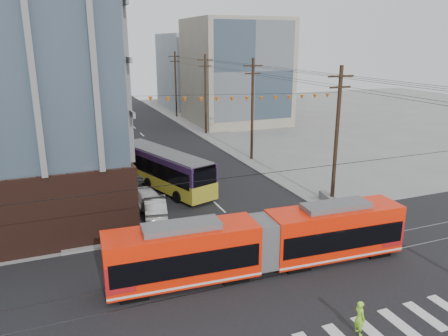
% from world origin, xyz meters
% --- Properties ---
extents(ground, '(160.00, 160.00, 0.00)m').
position_xyz_m(ground, '(0.00, 0.00, 0.00)').
color(ground, slate).
extents(bg_bldg_nw_near, '(18.00, 16.00, 18.00)m').
position_xyz_m(bg_bldg_nw_near, '(-17.00, 52.00, 9.00)').
color(bg_bldg_nw_near, '#8C99A5').
rests_on(bg_bldg_nw_near, ground).
extents(bg_bldg_ne_near, '(14.00, 14.00, 16.00)m').
position_xyz_m(bg_bldg_ne_near, '(16.00, 48.00, 8.00)').
color(bg_bldg_ne_near, gray).
rests_on(bg_bldg_ne_near, ground).
extents(bg_bldg_nw_far, '(16.00, 18.00, 20.00)m').
position_xyz_m(bg_bldg_nw_far, '(-14.00, 72.00, 10.00)').
color(bg_bldg_nw_far, gray).
rests_on(bg_bldg_nw_far, ground).
extents(bg_bldg_ne_far, '(16.00, 16.00, 14.00)m').
position_xyz_m(bg_bldg_ne_far, '(18.00, 68.00, 7.00)').
color(bg_bldg_ne_far, '#8C99A5').
rests_on(bg_bldg_ne_far, ground).
extents(utility_pole_far, '(0.30, 0.30, 11.00)m').
position_xyz_m(utility_pole_far, '(8.50, 56.00, 5.50)').
color(utility_pole_far, black).
rests_on(utility_pole_far, ground).
extents(streetcar, '(17.69, 3.49, 3.39)m').
position_xyz_m(streetcar, '(-1.30, 3.95, 1.69)').
color(streetcar, '#FC2206').
rests_on(streetcar, ground).
extents(city_bus, '(6.33, 12.42, 3.46)m').
position_xyz_m(city_bus, '(-2.85, 20.47, 1.73)').
color(city_bus, '#2F1B42').
rests_on(city_bus, ground).
extents(parked_car_silver, '(2.33, 4.72, 1.49)m').
position_xyz_m(parked_car_silver, '(-5.15, 14.16, 0.74)').
color(parked_car_silver, '#B1B1B1').
rests_on(parked_car_silver, ground).
extents(parked_car_white, '(2.97, 5.34, 1.46)m').
position_xyz_m(parked_car_white, '(-5.53, 16.92, 0.73)').
color(parked_car_white, silver).
rests_on(parked_car_white, ground).
extents(parked_car_grey, '(2.70, 4.77, 1.26)m').
position_xyz_m(parked_car_grey, '(-5.32, 23.45, 0.63)').
color(parked_car_grey, '#56575A').
rests_on(parked_car_grey, ground).
extents(pedestrian, '(0.40, 0.61, 1.66)m').
position_xyz_m(pedestrian, '(0.15, -2.85, 0.83)').
color(pedestrian, '#A2FE31').
rests_on(pedestrian, ground).
extents(jersey_barrier, '(1.55, 3.97, 0.78)m').
position_xyz_m(jersey_barrier, '(8.30, 10.68, 0.39)').
color(jersey_barrier, slate).
rests_on(jersey_barrier, ground).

